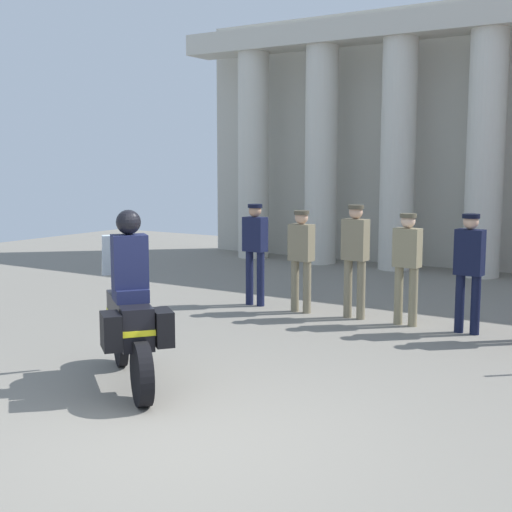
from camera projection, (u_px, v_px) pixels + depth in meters
The scene contains 8 objects.
ground_plane at pixel (180, 438), 6.10m from camera, with size 28.00×28.00×0.00m, color gray.
colonnade_backdrop at pixel (492, 128), 14.74m from camera, with size 14.79×1.61×5.91m.
officer_in_row_0 at pixel (255, 246), 11.65m from camera, with size 0.39×0.24×1.70m.
officer_in_row_1 at pixel (301, 253), 11.12m from camera, with size 0.39×0.24×1.63m.
officer_in_row_2 at pixel (355, 252), 10.67m from camera, with size 0.39×0.24×1.75m.
officer_in_row_3 at pixel (407, 260), 10.21m from camera, with size 0.39×0.24×1.65m.
officer_in_row_4 at pixel (469, 264), 9.72m from camera, with size 0.39×0.24×1.68m.
motorcycle_with_rider at pixel (130, 313), 7.44m from camera, with size 1.71×1.39×1.90m.
Camera 1 is at (3.70, -4.56, 2.39)m, focal length 49.16 mm.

